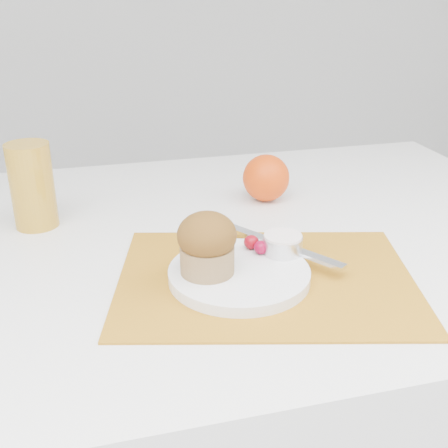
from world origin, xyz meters
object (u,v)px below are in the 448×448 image
object	(u,v)px
orange	(266,178)
table	(218,416)
juice_glass	(32,186)
plate	(239,274)
muffin	(207,243)

from	to	relation	value
orange	table	bearing A→B (deg)	-135.37
orange	juice_glass	world-z (taller)	juice_glass
plate	orange	world-z (taller)	orange
muffin	orange	bearing A→B (deg)	57.62
table	muffin	xyz separation A→B (m)	(-0.05, -0.15, 0.44)
plate	juice_glass	bearing A→B (deg)	135.96
table	muffin	bearing A→B (deg)	-108.30
orange	juice_glass	bearing A→B (deg)	-177.93
table	orange	xyz separation A→B (m)	(0.12, 0.12, 0.42)
table	plate	bearing A→B (deg)	-92.67
juice_glass	orange	bearing A→B (deg)	2.07
juice_glass	muffin	bearing A→B (deg)	-48.47
table	juice_glass	size ratio (longest dim) A/B	8.67
orange	muffin	world-z (taller)	muffin
table	orange	bearing A→B (deg)	44.63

